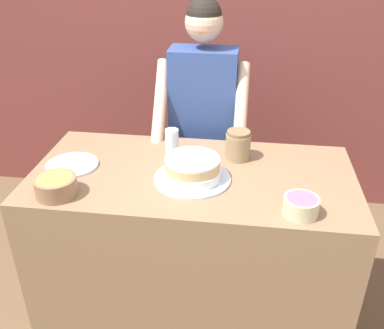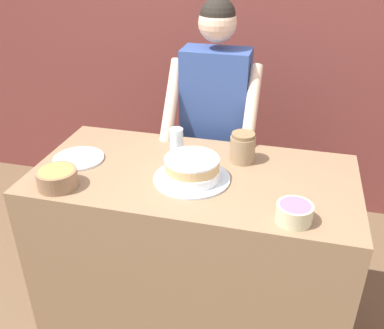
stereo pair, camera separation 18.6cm
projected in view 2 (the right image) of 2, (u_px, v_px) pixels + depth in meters
wall_back at (242, 31)px, 2.92m from camera, size 10.00×0.05×2.60m
counter at (193, 254)px, 2.16m from camera, size 1.46×0.72×0.95m
person_baker at (215, 118)px, 2.38m from camera, size 0.49×0.45×1.62m
cake at (192, 170)px, 1.86m from camera, size 0.34×0.34×0.11m
frosting_bowl_olive at (57, 178)px, 1.81m from camera, size 0.17×0.17×0.08m
frosting_bowl_purple at (294, 212)px, 1.59m from camera, size 0.14×0.14×0.07m
drinking_glass at (177, 143)px, 2.03m from camera, size 0.06×0.06×0.15m
ceramic_plate at (79, 159)px, 2.04m from camera, size 0.24×0.24×0.01m
stoneware_jar at (243, 148)px, 2.00m from camera, size 0.12×0.12×0.14m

